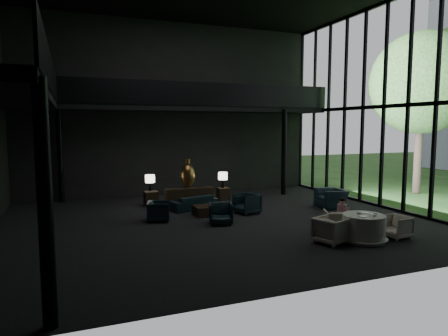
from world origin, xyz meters
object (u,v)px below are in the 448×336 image
object	(u,v)px
sofa	(193,201)
lounge_armchair_south	(221,213)
lounge_armchair_west	(159,211)
bronze_urn	(188,175)
dining_table	(363,229)
window_armchair	(331,194)
dining_chair_west	(331,228)
coffee_table	(205,211)
lounge_armchair_east	(247,202)
table_lamp_left	(150,179)
dining_chair_east	(396,227)
console	(190,196)
dining_chair_north	(337,221)
child	(342,208)
side_table_right	(223,194)
table_lamp_right	(223,177)
side_table_left	(151,198)

from	to	relation	value
sofa	lounge_armchair_south	bearing A→B (deg)	78.76
sofa	lounge_armchair_west	distance (m)	2.19
bronze_urn	dining_table	size ratio (longest dim) A/B	0.90
bronze_urn	window_armchair	distance (m)	5.95
sofa	dining_chair_west	distance (m)	6.14
coffee_table	lounge_armchair_east	bearing A→B (deg)	-9.40
table_lamp_left	dining_chair_east	bearing A→B (deg)	-52.29
console	lounge_armchair_south	world-z (taller)	lounge_armchair_south
dining_chair_west	lounge_armchair_south	bearing A→B (deg)	13.56
lounge_armchair_east	dining_chair_north	xyz separation A→B (m)	(1.48, -3.41, -0.06)
sofa	lounge_armchair_east	bearing A→B (deg)	123.74
dining_chair_east	child	bearing A→B (deg)	-142.17
side_table_right	dining_table	size ratio (longest dim) A/B	0.40
lounge_armchair_east	table_lamp_right	bearing A→B (deg)	163.47
table_lamp_right	lounge_armchair_east	bearing A→B (deg)	-93.16
lounge_armchair_south	coffee_table	distance (m)	1.42
side_table_left	table_lamp_left	bearing A→B (deg)	90.00
table_lamp_right	dining_chair_west	bearing A→B (deg)	-86.43
sofa	lounge_armchair_south	world-z (taller)	lounge_armchair_south
coffee_table	dining_chair_west	distance (m)	5.02
sofa	coffee_table	bearing A→B (deg)	79.45
console	lounge_armchair_west	bearing A→B (deg)	-125.36
console	dining_table	distance (m)	7.68
dining_chair_north	side_table_left	bearing A→B (deg)	-29.70
table_lamp_right	coffee_table	distance (m)	3.27
side_table_left	lounge_armchair_west	bearing A→B (deg)	-95.42
side_table_left	sofa	bearing A→B (deg)	-43.26
lounge_armchair_west	side_table_left	bearing A→B (deg)	10.09
console	table_lamp_right	world-z (taller)	table_lamp_right
side_table_left	table_lamp_left	size ratio (longest dim) A/B	0.88
table_lamp_right	dining_chair_east	bearing A→B (deg)	-71.12
lounge_armchair_west	coffee_table	size ratio (longest dim) A/B	0.91
side_table_right	sofa	distance (m)	2.30
console	lounge_armchair_south	xyz separation A→B (m)	(-0.04, -3.78, 0.06)
table_lamp_right	dining_chair_east	xyz separation A→B (m)	(2.54, -7.42, -0.69)
console	dining_chair_east	size ratio (longest dim) A/B	3.05
bronze_urn	dining_chair_north	size ratio (longest dim) A/B	1.62
side_table_left	coffee_table	xyz separation A→B (m)	(1.49, -2.51, -0.12)
side_table_left	dining_chair_west	distance (m)	7.93
bronze_urn	side_table_left	size ratio (longest dim) A/B	2.07
side_table_left	dining_table	world-z (taller)	dining_table
lounge_armchair_south	dining_chair_west	size ratio (longest dim) A/B	0.92
console	dining_chair_north	distance (m)	6.71
lounge_armchair_west	dining_chair_west	xyz separation A→B (m)	(3.91, -4.29, 0.06)
console	dining_chair_west	xyz separation A→B (m)	(2.05, -6.91, 0.10)
lounge_armchair_east	dining_chair_west	bearing A→B (deg)	-5.26
dining_table	dining_chair_west	xyz separation A→B (m)	(-1.01, 0.14, 0.09)
lounge_armchair_west	child	distance (m)	6.02
lounge_armchair_south	dining_chair_east	distance (m)	5.36
table_lamp_left	coffee_table	bearing A→B (deg)	-60.72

